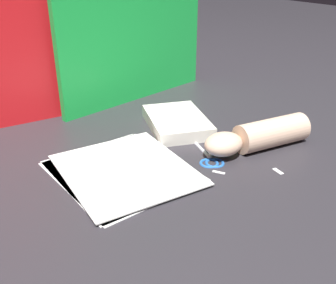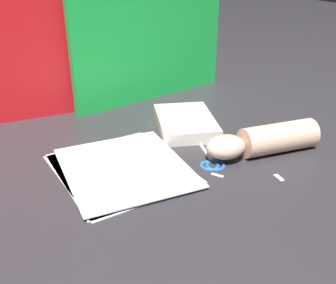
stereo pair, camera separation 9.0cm
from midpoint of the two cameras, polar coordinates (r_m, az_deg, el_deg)
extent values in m
plane|color=#2D2B30|center=(0.92, -3.71, -3.74)|extent=(6.00, 6.00, 0.00)
cube|color=green|center=(1.31, -6.77, 15.29)|extent=(0.57, 0.14, 0.43)
cube|color=white|center=(0.91, -9.60, -4.27)|extent=(0.28, 0.32, 0.00)
cube|color=white|center=(0.91, -9.64, -4.14)|extent=(0.29, 0.33, 0.00)
cube|color=white|center=(0.90, -8.97, -4.04)|extent=(0.28, 0.32, 0.00)
cube|color=silver|center=(1.11, -0.99, 2.88)|extent=(0.22, 0.26, 0.03)
sphere|color=silver|center=(0.95, 3.44, -2.19)|extent=(0.01, 0.01, 0.01)
cylinder|color=silver|center=(0.99, 2.38, -0.96)|extent=(0.03, 0.10, 0.01)
torus|color=blue|center=(0.93, 4.09, -2.93)|extent=(0.06, 0.06, 0.01)
cylinder|color=silver|center=(1.00, 3.74, -0.90)|extent=(0.07, 0.08, 0.01)
torus|color=blue|center=(0.93, 3.26, -2.97)|extent=(0.07, 0.07, 0.01)
cylinder|color=beige|center=(1.02, 12.39, 1.26)|extent=(0.20, 0.10, 0.07)
ellipsoid|color=beige|center=(0.94, 5.38, -0.36)|extent=(0.11, 0.09, 0.06)
cube|color=white|center=(0.90, 4.54, -4.46)|extent=(0.02, 0.03, 0.00)
cube|color=white|center=(0.92, 13.03, -4.20)|extent=(0.01, 0.03, 0.00)
camera|label=1|loc=(0.04, -92.86, -1.39)|focal=42.00mm
camera|label=2|loc=(0.04, 87.14, 1.39)|focal=42.00mm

